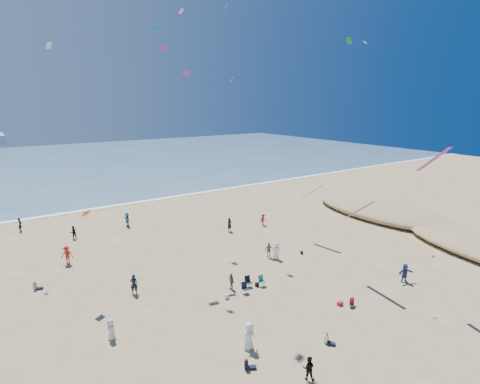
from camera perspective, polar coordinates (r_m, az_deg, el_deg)
ocean at (r=110.27m, az=-27.60°, el=3.66°), size 220.00×100.00×0.06m
surf_line at (r=61.84m, az=-21.48°, el=-2.44°), size 220.00×1.20×0.08m
standing_flyers at (r=39.15m, az=-7.32°, el=-9.41°), size 28.81×40.61×1.94m
seated_group at (r=27.58m, az=3.16°, el=-21.10°), size 21.85×30.26×0.84m
chair_cluster at (r=33.94m, az=1.88°, el=-13.79°), size 2.63×1.44×1.00m
white_tote at (r=32.60m, az=-2.03°, el=-15.62°), size 0.35×0.20×0.40m
black_backpack at (r=34.49m, az=2.61°, el=-13.91°), size 0.30×0.22×0.38m
cooler at (r=32.73m, az=15.01°, el=-16.09°), size 0.45×0.30×0.30m
navy_bag at (r=41.67m, az=9.38°, el=-9.09°), size 0.28×0.18×0.34m
kites_aloft at (r=35.23m, az=5.93°, el=10.39°), size 44.90×40.77×26.82m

